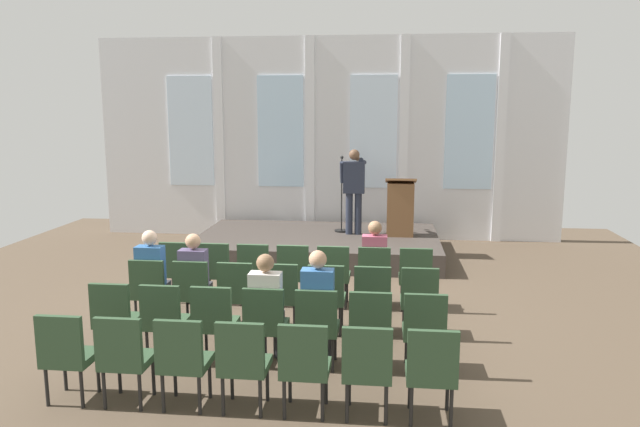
# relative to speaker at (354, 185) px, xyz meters

# --- Properties ---
(ground_plane) EXTENTS (13.44, 13.44, 0.00)m
(ground_plane) POSITION_rel_speaker_xyz_m (-0.70, -3.51, -1.39)
(ground_plane) COLOR brown
(rear_partition) EXTENTS (10.34, 0.14, 4.46)m
(rear_partition) POSITION_rel_speaker_xyz_m (-0.66, 1.57, 0.85)
(rear_partition) COLOR silver
(rear_partition) RESTS_ON ground
(stage_platform) EXTENTS (4.74, 2.96, 0.41)m
(stage_platform) POSITION_rel_speaker_xyz_m (-0.70, -0.20, -1.19)
(stage_platform) COLOR #3F3833
(stage_platform) RESTS_ON ground
(speaker) EXTENTS (0.52, 0.69, 1.69)m
(speaker) POSITION_rel_speaker_xyz_m (0.00, 0.00, 0.00)
(speaker) COLOR #232838
(speaker) RESTS_ON stage_platform
(mic_stand) EXTENTS (0.28, 0.28, 1.55)m
(mic_stand) POSITION_rel_speaker_xyz_m (-0.26, 0.21, -0.65)
(mic_stand) COLOR black
(mic_stand) RESTS_ON stage_platform
(lectern) EXTENTS (0.60, 0.48, 1.16)m
(lectern) POSITION_rel_speaker_xyz_m (0.92, -0.05, -0.43)
(lectern) COLOR brown
(lectern) RESTS_ON stage_platform
(chair_r0_c0) EXTENTS (0.46, 0.44, 0.94)m
(chair_r0_c0) POSITION_rel_speaker_xyz_m (-2.46, -3.35, -0.86)
(chair_r0_c0) COLOR black
(chair_r0_c0) RESTS_ON ground
(chair_r0_c1) EXTENTS (0.46, 0.44, 0.94)m
(chair_r0_c1) POSITION_rel_speaker_xyz_m (-1.87, -3.35, -0.86)
(chair_r0_c1) COLOR black
(chair_r0_c1) RESTS_ON ground
(chair_r0_c2) EXTENTS (0.46, 0.44, 0.94)m
(chair_r0_c2) POSITION_rel_speaker_xyz_m (-1.29, -3.35, -0.86)
(chair_r0_c2) COLOR black
(chair_r0_c2) RESTS_ON ground
(chair_r0_c3) EXTENTS (0.46, 0.44, 0.94)m
(chair_r0_c3) POSITION_rel_speaker_xyz_m (-0.70, -3.35, -0.86)
(chair_r0_c3) COLOR black
(chair_r0_c3) RESTS_ON ground
(chair_r0_c4) EXTENTS (0.46, 0.44, 0.94)m
(chair_r0_c4) POSITION_rel_speaker_xyz_m (-0.11, -3.35, -0.86)
(chair_r0_c4) COLOR black
(chair_r0_c4) RESTS_ON ground
(chair_r0_c5) EXTENTS (0.46, 0.44, 0.94)m
(chair_r0_c5) POSITION_rel_speaker_xyz_m (0.48, -3.35, -0.86)
(chair_r0_c5) COLOR black
(chair_r0_c5) RESTS_ON ground
(audience_r0_c5) EXTENTS (0.36, 0.39, 1.29)m
(audience_r0_c5) POSITION_rel_speaker_xyz_m (0.48, -3.27, -0.67)
(audience_r0_c5) COLOR #2D2D33
(audience_r0_c5) RESTS_ON ground
(chair_r0_c6) EXTENTS (0.46, 0.44, 0.94)m
(chair_r0_c6) POSITION_rel_speaker_xyz_m (1.07, -3.35, -0.86)
(chair_r0_c6) COLOR black
(chair_r0_c6) RESTS_ON ground
(chair_r1_c0) EXTENTS (0.46, 0.44, 0.94)m
(chair_r1_c0) POSITION_rel_speaker_xyz_m (-2.46, -4.42, -0.86)
(chair_r1_c0) COLOR black
(chair_r1_c0) RESTS_ON ground
(audience_r1_c0) EXTENTS (0.36, 0.39, 1.31)m
(audience_r1_c0) POSITION_rel_speaker_xyz_m (-2.46, -4.34, -0.67)
(audience_r1_c0) COLOR #2D2D33
(audience_r1_c0) RESTS_ON ground
(chair_r1_c1) EXTENTS (0.46, 0.44, 0.94)m
(chair_r1_c1) POSITION_rel_speaker_xyz_m (-1.87, -4.42, -0.86)
(chair_r1_c1) COLOR black
(chair_r1_c1) RESTS_ON ground
(audience_r1_c1) EXTENTS (0.36, 0.39, 1.28)m
(audience_r1_c1) POSITION_rel_speaker_xyz_m (-1.87, -4.34, -0.68)
(audience_r1_c1) COLOR #2D2D33
(audience_r1_c1) RESTS_ON ground
(chair_r1_c2) EXTENTS (0.46, 0.44, 0.94)m
(chair_r1_c2) POSITION_rel_speaker_xyz_m (-1.29, -4.42, -0.86)
(chair_r1_c2) COLOR black
(chair_r1_c2) RESTS_ON ground
(chair_r1_c3) EXTENTS (0.46, 0.44, 0.94)m
(chair_r1_c3) POSITION_rel_speaker_xyz_m (-0.70, -4.42, -0.86)
(chair_r1_c3) COLOR black
(chair_r1_c3) RESTS_ON ground
(chair_r1_c4) EXTENTS (0.46, 0.44, 0.94)m
(chair_r1_c4) POSITION_rel_speaker_xyz_m (-0.11, -4.42, -0.86)
(chair_r1_c4) COLOR black
(chair_r1_c4) RESTS_ON ground
(chair_r1_c5) EXTENTS (0.46, 0.44, 0.94)m
(chair_r1_c5) POSITION_rel_speaker_xyz_m (0.48, -4.42, -0.86)
(chair_r1_c5) COLOR black
(chair_r1_c5) RESTS_ON ground
(chair_r1_c6) EXTENTS (0.46, 0.44, 0.94)m
(chair_r1_c6) POSITION_rel_speaker_xyz_m (1.07, -4.42, -0.86)
(chair_r1_c6) COLOR black
(chair_r1_c6) RESTS_ON ground
(chair_r2_c0) EXTENTS (0.46, 0.44, 0.94)m
(chair_r2_c0) POSITION_rel_speaker_xyz_m (-2.46, -5.49, -0.86)
(chair_r2_c0) COLOR black
(chair_r2_c0) RESTS_ON ground
(chair_r2_c1) EXTENTS (0.46, 0.44, 0.94)m
(chair_r2_c1) POSITION_rel_speaker_xyz_m (-1.87, -5.49, -0.86)
(chair_r2_c1) COLOR black
(chair_r2_c1) RESTS_ON ground
(chair_r2_c2) EXTENTS (0.46, 0.44, 0.94)m
(chair_r2_c2) POSITION_rel_speaker_xyz_m (-1.29, -5.49, -0.86)
(chair_r2_c2) COLOR black
(chair_r2_c2) RESTS_ON ground
(chair_r2_c3) EXTENTS (0.46, 0.44, 0.94)m
(chair_r2_c3) POSITION_rel_speaker_xyz_m (-0.70, -5.49, -0.86)
(chair_r2_c3) COLOR black
(chair_r2_c3) RESTS_ON ground
(audience_r2_c3) EXTENTS (0.36, 0.39, 1.29)m
(audience_r2_c3) POSITION_rel_speaker_xyz_m (-0.70, -5.41, -0.67)
(audience_r2_c3) COLOR #2D2D33
(audience_r2_c3) RESTS_ON ground
(chair_r2_c4) EXTENTS (0.46, 0.44, 0.94)m
(chair_r2_c4) POSITION_rel_speaker_xyz_m (-0.11, -5.49, -0.86)
(chair_r2_c4) COLOR black
(chair_r2_c4) RESTS_ON ground
(audience_r2_c4) EXTENTS (0.36, 0.39, 1.35)m
(audience_r2_c4) POSITION_rel_speaker_xyz_m (-0.11, -5.41, -0.65)
(audience_r2_c4) COLOR #2D2D33
(audience_r2_c4) RESTS_ON ground
(chair_r2_c5) EXTENTS (0.46, 0.44, 0.94)m
(chair_r2_c5) POSITION_rel_speaker_xyz_m (0.48, -5.49, -0.86)
(chair_r2_c5) COLOR black
(chair_r2_c5) RESTS_ON ground
(chair_r2_c6) EXTENTS (0.46, 0.44, 0.94)m
(chair_r2_c6) POSITION_rel_speaker_xyz_m (1.07, -5.49, -0.86)
(chair_r2_c6) COLOR black
(chair_r2_c6) RESTS_ON ground
(chair_r3_c0) EXTENTS (0.46, 0.44, 0.94)m
(chair_r3_c0) POSITION_rel_speaker_xyz_m (-2.46, -6.56, -0.86)
(chair_r3_c0) COLOR black
(chair_r3_c0) RESTS_ON ground
(chair_r3_c1) EXTENTS (0.46, 0.44, 0.94)m
(chair_r3_c1) POSITION_rel_speaker_xyz_m (-1.87, -6.56, -0.86)
(chair_r3_c1) COLOR black
(chair_r3_c1) RESTS_ON ground
(chair_r3_c2) EXTENTS (0.46, 0.44, 0.94)m
(chair_r3_c2) POSITION_rel_speaker_xyz_m (-1.29, -6.56, -0.86)
(chair_r3_c2) COLOR black
(chair_r3_c2) RESTS_ON ground
(chair_r3_c3) EXTENTS (0.46, 0.44, 0.94)m
(chair_r3_c3) POSITION_rel_speaker_xyz_m (-0.70, -6.56, -0.86)
(chair_r3_c3) COLOR black
(chair_r3_c3) RESTS_ON ground
(chair_r3_c4) EXTENTS (0.46, 0.44, 0.94)m
(chair_r3_c4) POSITION_rel_speaker_xyz_m (-0.11, -6.56, -0.86)
(chair_r3_c4) COLOR black
(chair_r3_c4) RESTS_ON ground
(chair_r3_c5) EXTENTS (0.46, 0.44, 0.94)m
(chair_r3_c5) POSITION_rel_speaker_xyz_m (0.48, -6.56, -0.86)
(chair_r3_c5) COLOR black
(chair_r3_c5) RESTS_ON ground
(chair_r3_c6) EXTENTS (0.46, 0.44, 0.94)m
(chair_r3_c6) POSITION_rel_speaker_xyz_m (1.07, -6.56, -0.86)
(chair_r3_c6) COLOR black
(chair_r3_c6) RESTS_ON ground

